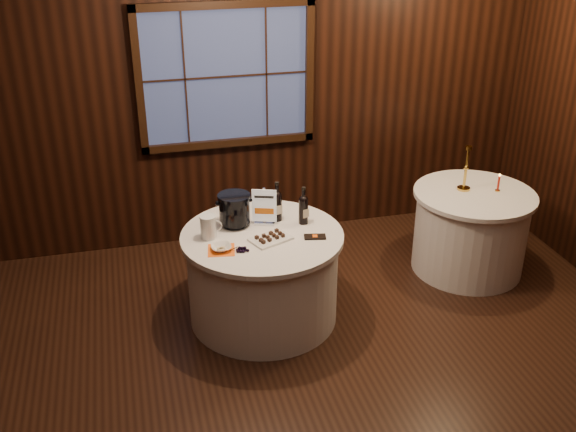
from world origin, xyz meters
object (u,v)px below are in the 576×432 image
object	(u,v)px
glass_pitcher	(208,227)
chocolate_box	(315,237)
sign_stand	(265,212)
port_bottle_left	(277,204)
cracker_bowl	(221,248)
ice_bucket	(234,209)
brass_candlestick	(465,174)
red_candle	(498,184)
side_table	(470,231)
port_bottle_right	(303,208)
grape_bunch	(242,249)
main_table	(263,276)
chocolate_plate	(271,238)

from	to	relation	value
glass_pitcher	chocolate_box	bearing A→B (deg)	-8.00
sign_stand	chocolate_box	bearing A→B (deg)	-25.62
port_bottle_left	cracker_bowl	world-z (taller)	port_bottle_left
glass_pitcher	ice_bucket	bearing A→B (deg)	40.43
brass_candlestick	red_candle	size ratio (longest dim) A/B	2.49
side_table	brass_candlestick	bearing A→B (deg)	129.33
sign_stand	cracker_bowl	size ratio (longest dim) A/B	2.09
brass_candlestick	port_bottle_right	bearing A→B (deg)	-169.68
port_bottle_left	glass_pitcher	world-z (taller)	port_bottle_left
port_bottle_right	chocolate_box	bearing A→B (deg)	-103.56
side_table	brass_candlestick	size ratio (longest dim) A/B	2.62
chocolate_box	sign_stand	bearing A→B (deg)	146.98
sign_stand	port_bottle_right	distance (m)	0.31
brass_candlestick	glass_pitcher	bearing A→B (deg)	-171.64
chocolate_box	brass_candlestick	xyz separation A→B (m)	(1.55, 0.55, 0.14)
red_candle	cracker_bowl	bearing A→B (deg)	-169.82
sign_stand	ice_bucket	world-z (taller)	sign_stand
glass_pitcher	grape_bunch	bearing A→B (deg)	-45.79
port_bottle_left	red_candle	size ratio (longest dim) A/B	2.02
chocolate_box	glass_pitcher	xyz separation A→B (m)	(-0.79, 0.20, 0.09)
glass_pitcher	brass_candlestick	bearing A→B (deg)	14.72
cracker_bowl	chocolate_box	bearing A→B (deg)	1.51
glass_pitcher	brass_candlestick	xyz separation A→B (m)	(2.34, 0.34, 0.05)
side_table	red_candle	distance (m)	0.49
red_candle	chocolate_box	bearing A→B (deg)	-166.44
main_table	side_table	distance (m)	2.02
glass_pitcher	cracker_bowl	xyz separation A→B (m)	(0.06, -0.22, -0.07)
chocolate_plate	cracker_bowl	distance (m)	0.40
port_bottle_right	grape_bunch	size ratio (longest dim) A/B	1.98
main_table	cracker_bowl	world-z (taller)	cracker_bowl
main_table	port_bottle_left	world-z (taller)	port_bottle_left
main_table	brass_candlestick	xyz separation A→B (m)	(1.93, 0.39, 0.53)
chocolate_plate	brass_candlestick	size ratio (longest dim) A/B	0.87
side_table	cracker_bowl	bearing A→B (deg)	-168.44
port_bottle_right	chocolate_plate	bearing A→B (deg)	-164.27
chocolate_plate	port_bottle_left	bearing A→B (deg)	68.17
brass_candlestick	grape_bunch	bearing A→B (deg)	-163.95
port_bottle_left	chocolate_plate	distance (m)	0.37
chocolate_plate	port_bottle_right	bearing A→B (deg)	33.81
port_bottle_left	grape_bunch	distance (m)	0.59
sign_stand	red_candle	size ratio (longest dim) A/B	1.91
port_bottle_left	chocolate_plate	xyz separation A→B (m)	(-0.13, -0.32, -0.13)
ice_bucket	side_table	bearing A→B (deg)	2.66
sign_stand	port_bottle_right	bearing A→B (deg)	7.74
glass_pitcher	brass_candlestick	world-z (taller)	brass_candlestick
sign_stand	cracker_bowl	xyz separation A→B (m)	(-0.41, -0.34, -0.09)
chocolate_plate	grape_bunch	size ratio (longest dim) A/B	2.24
side_table	red_candle	world-z (taller)	red_candle
cracker_bowl	red_candle	size ratio (longest dim) A/B	0.91
main_table	grape_bunch	xyz separation A→B (m)	(-0.20, -0.23, 0.40)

